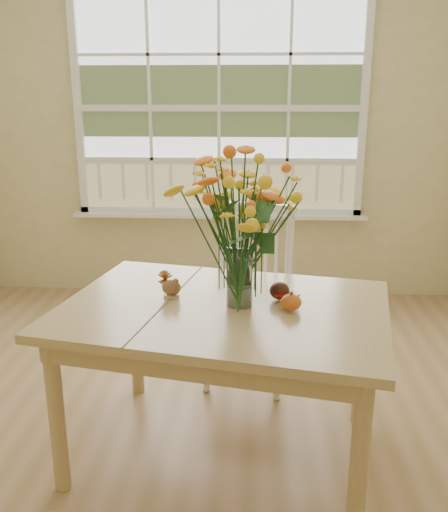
{
  "coord_description": "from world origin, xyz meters",
  "views": [
    {
      "loc": [
        0.29,
        -2.21,
        1.64
      ],
      "look_at": [
        0.16,
        0.04,
        0.98
      ],
      "focal_mm": 38.0,
      "sensor_mm": 36.0,
      "label": 1
    }
  ],
  "objects": [
    {
      "name": "turkey_figurine",
      "position": [
        -0.08,
        0.11,
        0.8
      ],
      "size": [
        0.1,
        0.08,
        0.11
      ],
      "rotation": [
        0.0,
        0.0,
        -0.2
      ],
      "color": "#CCB78C",
      "rests_on": "dining_table"
    },
    {
      "name": "window",
      "position": [
        0.0,
        2.21,
        1.53
      ],
      "size": [
        2.42,
        0.12,
        1.74
      ],
      "color": "silver",
      "rests_on": "wall_back"
    },
    {
      "name": "pumpkin",
      "position": [
        0.45,
        -0.03,
        0.79
      ],
      "size": [
        0.09,
        0.09,
        0.07
      ],
      "primitive_type": "ellipsoid",
      "color": "#C44A17",
      "rests_on": "dining_table"
    },
    {
      "name": "wall_back",
      "position": [
        0.0,
        2.25,
        1.35
      ],
      "size": [
        4.0,
        0.02,
        2.7
      ],
      "primitive_type": "cube",
      "color": "#CABB81",
      "rests_on": "floor"
    },
    {
      "name": "floor",
      "position": [
        0.0,
        0.0,
        -0.01
      ],
      "size": [
        4.0,
        4.5,
        0.01
      ],
      "primitive_type": "cube",
      "color": "#9B7A4B",
      "rests_on": "ground"
    },
    {
      "name": "dining_table",
      "position": [
        0.16,
        0.02,
        0.67
      ],
      "size": [
        1.58,
        1.27,
        0.76
      ],
      "rotation": [
        0.0,
        0.0,
        -0.2
      ],
      "color": "tan",
      "rests_on": "floor"
    },
    {
      "name": "flower_vase",
      "position": [
        0.23,
        0.03,
        1.14
      ],
      "size": [
        0.54,
        0.54,
        0.64
      ],
      "color": "white",
      "rests_on": "dining_table"
    },
    {
      "name": "windsor_chair",
      "position": [
        0.28,
        0.81,
        0.57
      ],
      "size": [
        0.55,
        0.53,
        1.02
      ],
      "rotation": [
        0.0,
        0.0,
        -0.19
      ],
      "color": "white",
      "rests_on": "floor"
    },
    {
      "name": "dark_gourd",
      "position": [
        0.41,
        0.1,
        0.8
      ],
      "size": [
        0.13,
        0.09,
        0.08
      ],
      "color": "#38160F",
      "rests_on": "dining_table"
    }
  ]
}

